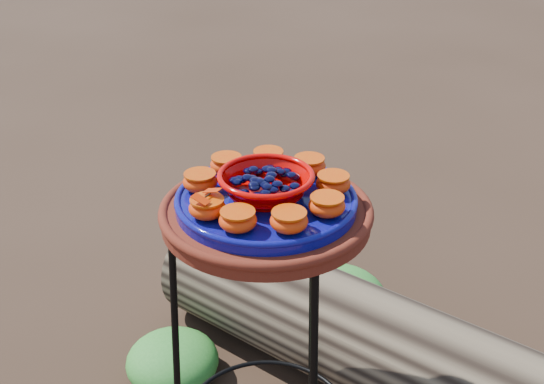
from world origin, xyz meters
The scene contains 18 objects.
plant_stand centered at (0.00, 0.00, 0.35)m, with size 0.44×0.44×0.70m, color black, non-canonical shape.
terracotta_saucer centered at (0.00, 0.00, 0.72)m, with size 0.42×0.42×0.03m, color #542213.
cobalt_plate centered at (0.00, 0.00, 0.75)m, with size 0.36×0.36×0.02m, color #00025A.
red_bowl centered at (0.00, 0.00, 0.78)m, with size 0.18×0.18×0.05m, color #CC0301, non-canonical shape.
glass_gems centered at (0.00, 0.00, 0.82)m, with size 0.14×0.14×0.02m, color black, non-canonical shape.
orange_half_0 centered at (-0.05, -0.13, 0.78)m, with size 0.07×0.07×0.04m, color red.
orange_half_1 centered at (0.03, -0.13, 0.78)m, with size 0.07×0.07×0.04m, color red.
orange_half_2 centered at (0.11, -0.09, 0.78)m, with size 0.07×0.07×0.04m, color red.
orange_half_3 centered at (0.14, 0.00, 0.78)m, with size 0.07×0.07×0.04m, color red.
orange_half_4 centered at (0.10, 0.09, 0.78)m, with size 0.07×0.07×0.04m, color red.
orange_half_5 centered at (0.02, 0.13, 0.78)m, with size 0.07×0.07×0.04m, color red.
orange_half_6 centered at (-0.07, 0.12, 0.78)m, with size 0.07×0.07×0.04m, color red.
orange_half_7 centered at (-0.13, 0.04, 0.78)m, with size 0.07×0.07×0.04m, color red.
orange_half_8 centered at (-0.13, -0.05, 0.78)m, with size 0.07×0.07×0.04m, color red.
butterfly centered at (-0.05, -0.13, 0.80)m, with size 0.07×0.04×0.01m, color #BB2200, non-canonical shape.
driftwood_log centered at (0.26, 0.37, 0.16)m, with size 1.66×0.43×0.31m, color black, non-canonical shape.
foliage_left centered at (-0.39, 0.11, 0.07)m, with size 0.27×0.27×0.13m, color #267222.
foliage_back centered at (-0.13, 0.61, 0.08)m, with size 0.32×0.32×0.16m, color #267222.
Camera 1 is at (0.65, -1.00, 1.40)m, focal length 45.00 mm.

